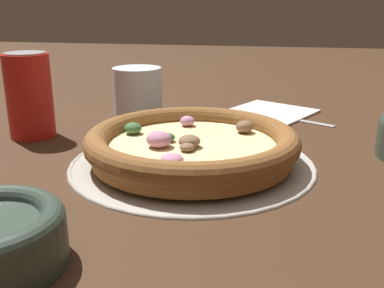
# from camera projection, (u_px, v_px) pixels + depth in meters

# --- Properties ---
(ground_plane) EXTENTS (3.00, 3.00, 0.00)m
(ground_plane) POSITION_uv_depth(u_px,v_px,m) (192.00, 164.00, 0.56)
(ground_plane) COLOR #3D2616
(pizza_tray) EXTENTS (0.30, 0.30, 0.01)m
(pizza_tray) POSITION_uv_depth(u_px,v_px,m) (192.00, 161.00, 0.56)
(pizza_tray) COLOR #B7B2A8
(pizza_tray) RESTS_ON ground_plane
(pizza) EXTENTS (0.26, 0.26, 0.04)m
(pizza) POSITION_uv_depth(u_px,v_px,m) (192.00, 144.00, 0.55)
(pizza) COLOR #A86B33
(pizza) RESTS_ON pizza_tray
(drinking_cup) EXTENTS (0.08, 0.08, 0.09)m
(drinking_cup) POSITION_uv_depth(u_px,v_px,m) (138.00, 94.00, 0.76)
(drinking_cup) COLOR silver
(drinking_cup) RESTS_ON ground_plane
(napkin) EXTENTS (0.20, 0.19, 0.01)m
(napkin) POSITION_uv_depth(u_px,v_px,m) (267.00, 112.00, 0.80)
(napkin) COLOR white
(napkin) RESTS_ON ground_plane
(fork) EXTENTS (0.11, 0.18, 0.00)m
(fork) POSITION_uv_depth(u_px,v_px,m) (275.00, 116.00, 0.78)
(fork) COLOR #B7B7BC
(fork) RESTS_ON ground_plane
(beverage_can) EXTENTS (0.07, 0.07, 0.12)m
(beverage_can) POSITION_uv_depth(u_px,v_px,m) (29.00, 96.00, 0.65)
(beverage_can) COLOR red
(beverage_can) RESTS_ON ground_plane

